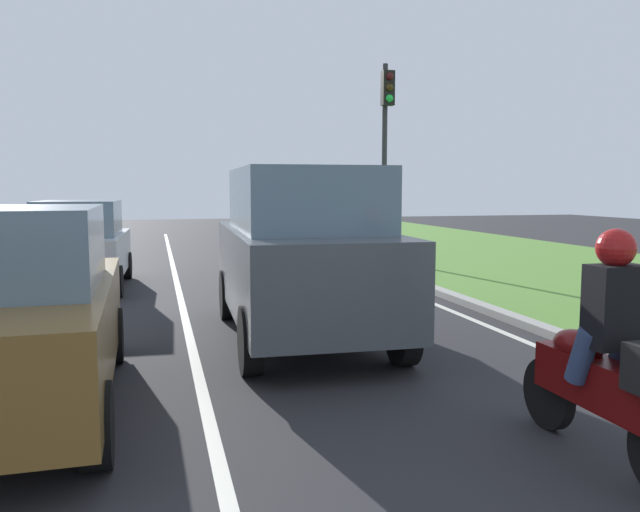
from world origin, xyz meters
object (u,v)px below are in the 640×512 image
at_px(car_hatchback_far, 81,245).
at_px(traffic_light_near_right, 386,129).
at_px(motorcycle, 614,390).
at_px(car_suv_ahead, 303,253).
at_px(rider_person, 613,305).
at_px(car_sedan_left_lane, 9,313).

distance_m(car_hatchback_far, traffic_light_near_right, 8.42).
bearing_deg(car_hatchback_far, motorcycle, -62.79).
bearing_deg(car_hatchback_far, car_suv_ahead, -56.12).
xyz_separation_m(car_suv_ahead, traffic_light_near_right, (4.14, 8.05, 2.43)).
bearing_deg(motorcycle, car_suv_ahead, 106.12).
xyz_separation_m(car_suv_ahead, car_hatchback_far, (-3.34, 5.29, -0.28)).
xyz_separation_m(motorcycle, traffic_light_near_right, (2.85, 12.45, 3.03)).
relative_size(car_hatchback_far, rider_person, 3.22).
height_order(car_suv_ahead, car_hatchback_far, car_suv_ahead).
distance_m(car_suv_ahead, motorcycle, 4.63).
height_order(car_suv_ahead, motorcycle, car_suv_ahead).
height_order(car_hatchback_far, rider_person, car_hatchback_far).
bearing_deg(car_suv_ahead, car_hatchback_far, 123.94).
xyz_separation_m(motorcycle, rider_person, (-0.00, 0.05, 0.62)).
height_order(car_sedan_left_lane, motorcycle, car_sedan_left_lane).
distance_m(car_suv_ahead, car_sedan_left_lane, 3.81).
bearing_deg(car_sedan_left_lane, motorcycle, -28.62).
bearing_deg(rider_person, car_sedan_left_lane, 152.82).
height_order(motorcycle, rider_person, rider_person).
bearing_deg(traffic_light_near_right, car_hatchback_far, -159.77).
distance_m(car_sedan_left_lane, motorcycle, 5.05).
relative_size(car_suv_ahead, motorcycle, 2.40).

